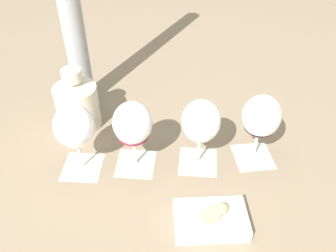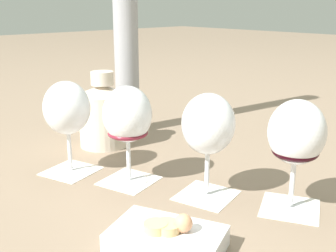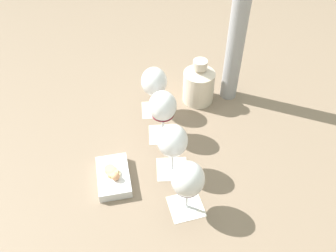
{
  "view_description": "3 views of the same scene",
  "coord_description": "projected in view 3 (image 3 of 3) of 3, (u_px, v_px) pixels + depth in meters",
  "views": [
    {
      "loc": [
        0.23,
        -0.59,
        0.65
      ],
      "look_at": [
        0.0,
        0.0,
        0.12
      ],
      "focal_mm": 38.0,
      "sensor_mm": 36.0,
      "label": 1
    },
    {
      "loc": [
        0.53,
        -0.49,
        0.33
      ],
      "look_at": [
        0.0,
        0.0,
        0.12
      ],
      "focal_mm": 45.0,
      "sensor_mm": 36.0,
      "label": 2
    },
    {
      "loc": [
        0.77,
        0.16,
        0.9
      ],
      "look_at": [
        0.0,
        0.0,
        0.12
      ],
      "focal_mm": 38.0,
      "sensor_mm": 36.0,
      "label": 3
    }
  ],
  "objects": [
    {
      "name": "wine_glass_1",
      "position": [
        163.0,
        108.0,
        1.16
      ],
      "size": [
        0.09,
        0.09,
        0.19
      ],
      "color": "white",
      "rests_on": "tasting_card_1"
    },
    {
      "name": "tasting_card_0",
      "position": [
        155.0,
        109.0,
        1.34
      ],
      "size": [
        0.12,
        0.12,
        0.0
      ],
      "color": "silver",
      "rests_on": "ground_plane"
    },
    {
      "name": "wine_glass_3",
      "position": [
        188.0,
        181.0,
        0.95
      ],
      "size": [
        0.09,
        0.09,
        0.19
      ],
      "color": "white",
      "rests_on": "tasting_card_3"
    },
    {
      "name": "wine_glass_2",
      "position": [
        172.0,
        143.0,
        1.05
      ],
      "size": [
        0.09,
        0.09,
        0.19
      ],
      "color": "white",
      "rests_on": "tasting_card_2"
    },
    {
      "name": "snack_dish",
      "position": [
        114.0,
        176.0,
        1.1
      ],
      "size": [
        0.18,
        0.15,
        0.06
      ],
      "color": "silver",
      "rests_on": "ground_plane"
    },
    {
      "name": "tasting_card_1",
      "position": [
        163.0,
        134.0,
        1.25
      ],
      "size": [
        0.12,
        0.12,
        0.0
      ],
      "color": "silver",
      "rests_on": "ground_plane"
    },
    {
      "name": "ground_plane",
      "position": [
        167.0,
        151.0,
        1.2
      ],
      "size": [
        8.0,
        8.0,
        0.0
      ],
      "primitive_type": "plane",
      "color": "#7F6B56"
    },
    {
      "name": "tasting_card_2",
      "position": [
        172.0,
        169.0,
        1.14
      ],
      "size": [
        0.12,
        0.12,
        0.0
      ],
      "color": "silver",
      "rests_on": "ground_plane"
    },
    {
      "name": "tasting_card_3",
      "position": [
        186.0,
        206.0,
        1.04
      ],
      "size": [
        0.13,
        0.13,
        0.0
      ],
      "color": "silver",
      "rests_on": "ground_plane"
    },
    {
      "name": "umbrella_pole",
      "position": [
        242.0,
        3.0,
        1.14
      ],
      "size": [
        0.06,
        0.06,
        0.76
      ],
      "color": "#99999E",
      "rests_on": "ground_plane"
    },
    {
      "name": "wine_glass_0",
      "position": [
        154.0,
        83.0,
        1.26
      ],
      "size": [
        0.09,
        0.09,
        0.19
      ],
      "color": "white",
      "rests_on": "tasting_card_0"
    },
    {
      "name": "ceramic_vase",
      "position": [
        199.0,
        84.0,
        1.33
      ],
      "size": [
        0.12,
        0.12,
        0.18
      ],
      "color": "beige",
      "rests_on": "ground_plane"
    }
  ]
}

